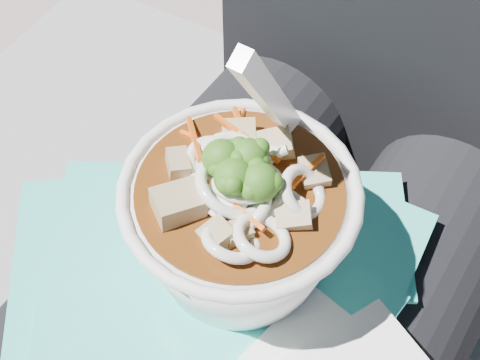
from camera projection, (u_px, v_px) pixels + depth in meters
The scene contains 5 objects.
stone_ledge at pixel (301, 335), 0.89m from camera, with size 1.00×0.50×0.44m, color slate.
lap at pixel (240, 329), 0.57m from camera, with size 0.35×0.48×0.16m.
person_body at pixel (296, 236), 0.60m from camera, with size 0.34×0.94×0.99m.
plastic_bag at pixel (215, 280), 0.50m from camera, with size 0.34×0.40×0.02m.
udon_bowl at pixel (240, 216), 0.46m from camera, with size 0.20×0.20×0.20m.
Camera 1 is at (0.13, -0.20, 1.06)m, focal length 50.00 mm.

